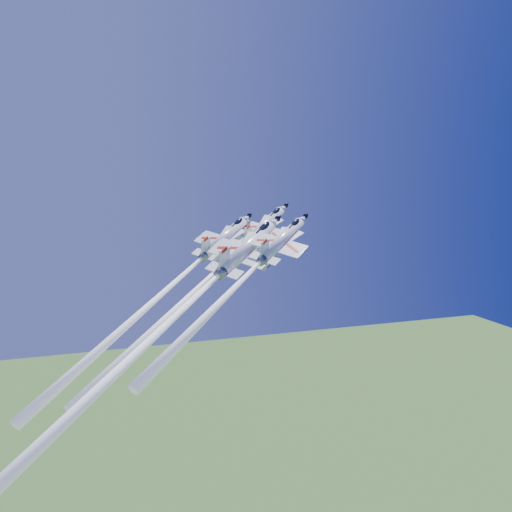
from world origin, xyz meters
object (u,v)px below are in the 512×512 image
object	(u,v)px
jet_lead	(205,282)
jet_right	(240,283)
jet_left	(162,294)
jet_slot	(155,336)

from	to	relation	value
jet_lead	jet_right	distance (m)	9.30
jet_lead	jet_left	bearing A→B (deg)	-126.00
jet_slot	jet_right	bearing A→B (deg)	59.56
jet_right	jet_slot	bearing A→B (deg)	-120.44
jet_lead	jet_right	bearing A→B (deg)	-19.60
jet_slot	jet_lead	bearing A→B (deg)	98.76
jet_left	jet_lead	bearing A→B (deg)	54.00
jet_lead	jet_left	size ratio (longest dim) A/B	1.04
jet_left	jet_slot	world-z (taller)	jet_slot
jet_lead	jet_slot	distance (m)	15.16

